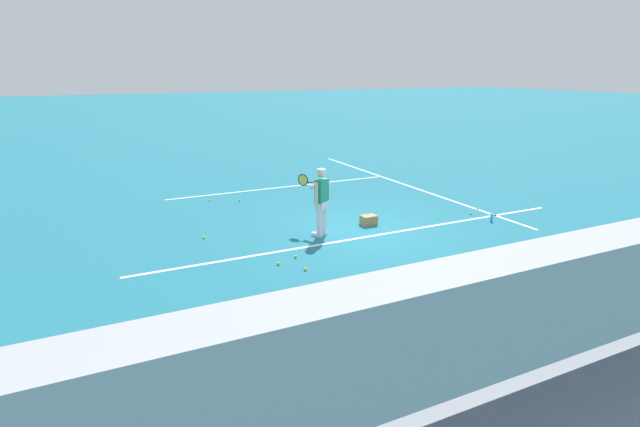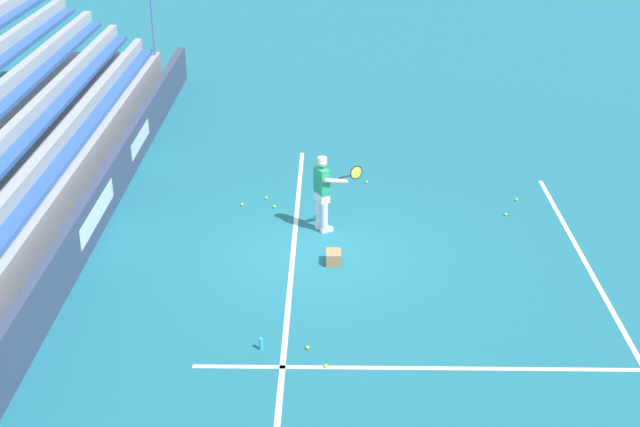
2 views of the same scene
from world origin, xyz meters
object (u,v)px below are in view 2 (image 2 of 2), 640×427
at_px(tennis_ball_by_box, 308,347).
at_px(tennis_ball_far_right, 242,204).
at_px(tennis_ball_near_player, 506,214).
at_px(tennis_ball_midcourt, 274,206).
at_px(tennis_ball_stray_back, 516,199).
at_px(ball_box_cardboard, 334,257).
at_px(tennis_player, 323,193).
at_px(water_bottle, 261,344).
at_px(tennis_ball_toward_net, 367,182).
at_px(tennis_ball_far_left, 326,366).
at_px(tennis_ball_on_baseline, 266,198).

relative_size(tennis_ball_by_box, tennis_ball_far_right, 1.00).
height_order(tennis_ball_near_player, tennis_ball_far_right, same).
distance_m(tennis_ball_midcourt, tennis_ball_stray_back, 5.73).
xyz_separation_m(tennis_ball_midcourt, tennis_ball_stray_back, (-0.49, 5.71, 0.00)).
xyz_separation_m(ball_box_cardboard, tennis_ball_stray_back, (-3.24, 4.33, -0.10)).
distance_m(tennis_player, water_bottle, 4.93).
distance_m(tennis_player, tennis_ball_near_player, 4.33).
height_order(tennis_ball_far_right, water_bottle, water_bottle).
bearing_deg(tennis_ball_toward_net, tennis_player, -21.14).
height_order(tennis_player, tennis_ball_stray_back, tennis_player).
bearing_deg(tennis_ball_stray_back, tennis_ball_by_box, -36.60).
height_order(ball_box_cardboard, tennis_ball_by_box, ball_box_cardboard).
height_order(tennis_ball_midcourt, tennis_ball_toward_net, same).
relative_size(tennis_ball_by_box, tennis_ball_toward_net, 1.00).
relative_size(tennis_player, tennis_ball_far_left, 25.98).
height_order(tennis_ball_far_left, water_bottle, water_bottle).
relative_size(tennis_ball_by_box, water_bottle, 0.30).
relative_size(tennis_ball_by_box, tennis_ball_stray_back, 1.00).
bearing_deg(tennis_ball_near_player, tennis_ball_toward_net, -121.33).
height_order(tennis_ball_far_right, tennis_ball_stray_back, same).
height_order(tennis_ball_near_player, tennis_ball_toward_net, same).
distance_m(tennis_ball_by_box, water_bottle, 0.80).
xyz_separation_m(tennis_ball_toward_net, tennis_ball_stray_back, (1.04, 3.51, 0.00)).
height_order(tennis_ball_near_player, tennis_ball_by_box, same).
relative_size(tennis_ball_far_left, tennis_ball_toward_net, 1.00).
relative_size(tennis_ball_by_box, tennis_ball_on_baseline, 1.00).
height_order(tennis_player, tennis_ball_far_right, tennis_player).
distance_m(tennis_ball_near_player, tennis_ball_toward_net, 3.64).
relative_size(ball_box_cardboard, tennis_ball_midcourt, 6.06).
bearing_deg(tennis_ball_far_right, ball_box_cardboard, 36.83).
height_order(tennis_ball_near_player, water_bottle, water_bottle).
distance_m(tennis_ball_on_baseline, tennis_ball_stray_back, 5.93).
bearing_deg(tennis_ball_stray_back, tennis_ball_far_right, -86.64).
bearing_deg(tennis_ball_toward_net, tennis_ball_far_right, -64.43).
bearing_deg(tennis_ball_far_left, tennis_ball_midcourt, -169.08).
height_order(tennis_ball_by_box, tennis_ball_far_left, same).
bearing_deg(tennis_ball_near_player, water_bottle, -42.75).
bearing_deg(tennis_ball_stray_back, tennis_ball_far_left, -32.57).
distance_m(tennis_ball_midcourt, water_bottle, 5.95).
height_order(tennis_ball_by_box, tennis_ball_stray_back, same).
bearing_deg(ball_box_cardboard, tennis_ball_midcourt, -153.33).
distance_m(tennis_ball_near_player, tennis_ball_far_right, 6.09).
relative_size(tennis_player, tennis_ball_on_baseline, 25.98).
xyz_separation_m(tennis_ball_on_baseline, tennis_ball_toward_net, (-1.03, 2.42, 0.00)).
bearing_deg(water_bottle, tennis_ball_far_left, 64.25).
distance_m(tennis_player, tennis_ball_stray_back, 4.94).
xyz_separation_m(tennis_player, ball_box_cardboard, (1.56, 0.23, -0.76)).
xyz_separation_m(ball_box_cardboard, tennis_ball_near_player, (-2.39, 3.93, -0.10)).
distance_m(tennis_ball_far_left, tennis_ball_toward_net, 8.07).
bearing_deg(tennis_ball_midcourt, ball_box_cardboard, 26.67).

